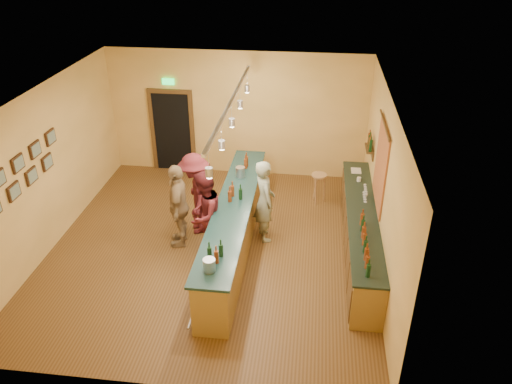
# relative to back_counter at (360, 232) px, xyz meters

# --- Properties ---
(floor) EXTENTS (7.00, 7.00, 0.00)m
(floor) POSITION_rel_back_counter_xyz_m (-2.97, -0.18, -0.49)
(floor) COLOR #523417
(floor) RESTS_ON ground
(ceiling) EXTENTS (6.50, 7.00, 0.02)m
(ceiling) POSITION_rel_back_counter_xyz_m (-2.97, -0.18, 2.71)
(ceiling) COLOR silver
(ceiling) RESTS_ON wall_back
(wall_back) EXTENTS (6.50, 0.02, 3.20)m
(wall_back) POSITION_rel_back_counter_xyz_m (-2.97, 3.32, 1.11)
(wall_back) COLOR #BC9746
(wall_back) RESTS_ON floor
(wall_front) EXTENTS (6.50, 0.02, 3.20)m
(wall_front) POSITION_rel_back_counter_xyz_m (-2.97, -3.68, 1.11)
(wall_front) COLOR #BC9746
(wall_front) RESTS_ON floor
(wall_left) EXTENTS (0.02, 7.00, 3.20)m
(wall_left) POSITION_rel_back_counter_xyz_m (-6.22, -0.18, 1.11)
(wall_left) COLOR #BC9746
(wall_left) RESTS_ON floor
(wall_right) EXTENTS (0.02, 7.00, 3.20)m
(wall_right) POSITION_rel_back_counter_xyz_m (0.28, -0.18, 1.11)
(wall_right) COLOR #BC9746
(wall_right) RESTS_ON floor
(doorway) EXTENTS (1.15, 0.09, 2.48)m
(doorway) POSITION_rel_back_counter_xyz_m (-4.67, 3.30, 0.64)
(doorway) COLOR black
(doorway) RESTS_ON wall_back
(tapestry) EXTENTS (0.03, 1.40, 1.60)m
(tapestry) POSITION_rel_back_counter_xyz_m (0.26, 0.22, 1.36)
(tapestry) COLOR maroon
(tapestry) RESTS_ON wall_right
(bottle_shelf) EXTENTS (0.17, 0.55, 0.54)m
(bottle_shelf) POSITION_rel_back_counter_xyz_m (0.20, 1.72, 1.18)
(bottle_shelf) COLOR #473015
(bottle_shelf) RESTS_ON wall_right
(picture_grid) EXTENTS (0.06, 2.20, 0.70)m
(picture_grid) POSITION_rel_back_counter_xyz_m (-6.18, -0.93, 1.46)
(picture_grid) COLOR #382111
(picture_grid) RESTS_ON wall_left
(back_counter) EXTENTS (0.60, 4.55, 1.27)m
(back_counter) POSITION_rel_back_counter_xyz_m (0.00, 0.00, 0.00)
(back_counter) COLOR olive
(back_counter) RESTS_ON floor
(tasting_bar) EXTENTS (0.73, 5.10, 1.38)m
(tasting_bar) POSITION_rel_back_counter_xyz_m (-2.50, -0.18, 0.12)
(tasting_bar) COLOR olive
(tasting_bar) RESTS_ON floor
(pendant_track) EXTENTS (0.11, 4.60, 0.50)m
(pendant_track) POSITION_rel_back_counter_xyz_m (-2.50, -0.18, 2.50)
(pendant_track) COLOR silver
(pendant_track) RESTS_ON ceiling
(bartender) EXTENTS (0.64, 0.76, 1.77)m
(bartender) POSITION_rel_back_counter_xyz_m (-1.95, 0.32, 0.40)
(bartender) COLOR gray
(bartender) RESTS_ON floor
(customer_a) EXTENTS (0.87, 1.01, 1.81)m
(customer_a) POSITION_rel_back_counter_xyz_m (-3.05, -0.40, 0.42)
(customer_a) COLOR #59191E
(customer_a) RESTS_ON floor
(customer_b) EXTENTS (0.58, 1.10, 1.79)m
(customer_b) POSITION_rel_back_counter_xyz_m (-3.64, -0.08, 0.41)
(customer_b) COLOR #997A51
(customer_b) RESTS_ON floor
(customer_c) EXTENTS (0.96, 1.29, 1.79)m
(customer_c) POSITION_rel_back_counter_xyz_m (-3.41, 0.42, 0.41)
(customer_c) COLOR #59191E
(customer_c) RESTS_ON floor
(bar_stool) EXTENTS (0.36, 0.36, 0.73)m
(bar_stool) POSITION_rel_back_counter_xyz_m (-0.84, 1.95, 0.10)
(bar_stool) COLOR olive
(bar_stool) RESTS_ON floor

